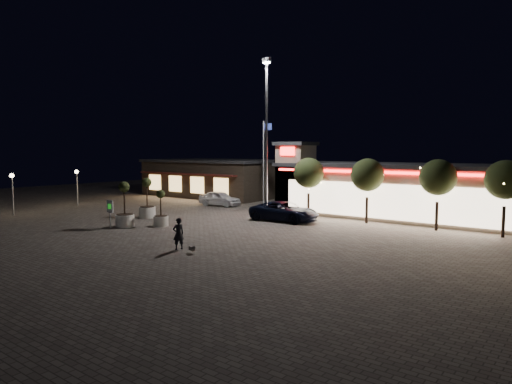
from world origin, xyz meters
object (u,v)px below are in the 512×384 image
Objects in this scene: pickup_truck at (284,211)px; valet_sign at (110,209)px; planter_left at (147,205)px; planter_mid at (125,213)px; pedestrian at (178,234)px; white_sedan at (220,198)px.

valet_sign reaches higher than pickup_truck.
planter_left reaches higher than valet_sign.
pickup_truck is at bearing 51.03° from planter_mid.
pedestrian is 12.53m from planter_left.
planter_left is at bearing 179.25° from white_sedan.
planter_left reaches higher than pedestrian.
valet_sign is (-8.60, 1.66, 0.52)m from pedestrian.
white_sedan is 1.33× the size of planter_left.
pedestrian is (11.44, -15.94, 0.14)m from white_sedan.
pickup_truck is 12.65m from valet_sign.
planter_left is (0.75, -9.41, 0.26)m from white_sedan.
white_sedan is 9.44m from planter_left.
valet_sign is at bearing -66.77° from planter_left.
planter_mid is at bearing 81.03° from valet_sign.
pickup_truck is 1.67× the size of planter_left.
planter_mid is at bearing -59.29° from planter_left.
pedestrian is at bearing -31.44° from planter_left.
valet_sign is (-7.52, -10.15, 0.63)m from pickup_truck.
valet_sign is (2.09, -4.87, 0.39)m from planter_left.
pickup_truck is 11.86m from pedestrian.
planter_left reaches higher than planter_mid.
planter_left is 1.63× the size of valet_sign.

